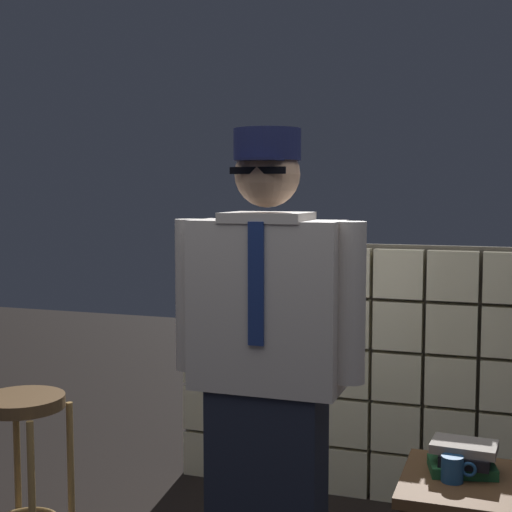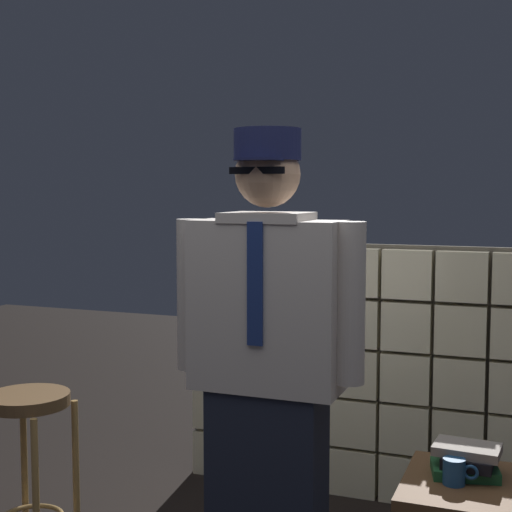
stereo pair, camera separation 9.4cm
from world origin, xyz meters
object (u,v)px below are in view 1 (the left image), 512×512
(standing_person, at_px, (267,369))
(book_stack, at_px, (464,458))
(coffee_mug, at_px, (453,469))
(bar_stool, at_px, (23,442))
(side_table, at_px, (474,498))

(standing_person, height_order, book_stack, standing_person)
(book_stack, xyz_separation_m, coffee_mug, (-0.03, -0.10, -0.01))
(standing_person, xyz_separation_m, bar_stool, (-1.02, -0.05, -0.37))
(standing_person, relative_size, coffee_mug, 14.20)
(coffee_mug, bearing_deg, bar_stool, -171.42)
(bar_stool, height_order, side_table, bar_stool)
(standing_person, relative_size, side_table, 3.44)
(side_table, distance_m, coffee_mug, 0.14)
(side_table, bearing_deg, standing_person, -161.18)
(bar_stool, bearing_deg, side_table, 9.57)
(standing_person, bearing_deg, side_table, 18.66)
(standing_person, xyz_separation_m, side_table, (0.72, 0.24, -0.48))
(side_table, bearing_deg, bar_stool, -170.43)
(coffee_mug, bearing_deg, side_table, 29.98)
(standing_person, distance_m, side_table, 0.90)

